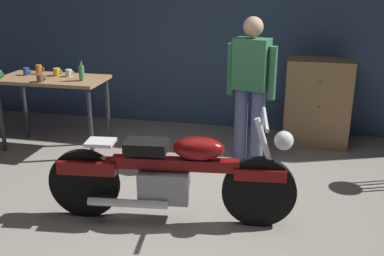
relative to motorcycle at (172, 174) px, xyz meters
The scene contains 12 objects.
ground_plane 0.45m from the motorcycle, 24.63° to the right, with size 12.00×12.00×0.00m, color gray.
back_wall 2.99m from the motorcycle, 89.00° to the left, with size 8.00×0.12×3.10m, color #384C70.
workbench 2.40m from the motorcycle, 142.80° to the left, with size 1.30×0.64×0.90m.
motorcycle is the anchor object (origin of this frame).
person_standing 1.64m from the motorcycle, 70.72° to the left, with size 0.55×0.31×1.67m.
wooden_dresser 2.62m from the motorcycle, 60.43° to the left, with size 0.80×0.47×1.10m.
mug_yellow_tall 2.48m from the motorcycle, 140.50° to the left, with size 0.12×0.09×0.09m.
mug_white_ceramic 2.36m from the motorcycle, 138.00° to the left, with size 0.11×0.08×0.09m.
mug_blue_enamel 2.76m from the motorcycle, 146.52° to the left, with size 0.10×0.07×0.09m.
mug_orange_travel 2.72m from the motorcycle, 143.47° to the left, with size 0.11×0.07×0.11m.
mug_brown_stoneware 2.30m from the motorcycle, 147.74° to the left, with size 0.12×0.09×0.09m.
bottle 2.07m from the motorcycle, 136.88° to the left, with size 0.06×0.06×0.24m.
Camera 1 is at (0.91, -3.43, 2.10)m, focal length 42.36 mm.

